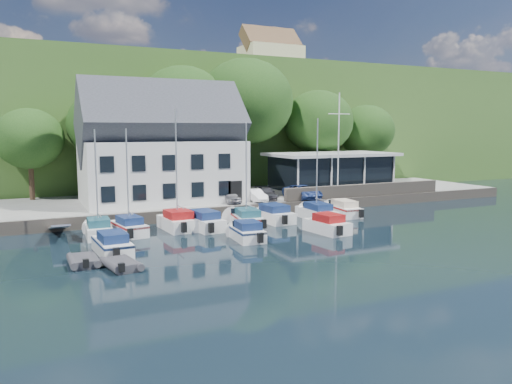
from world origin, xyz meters
TOP-DOWN VIEW (x-y plane):
  - ground at (0.00, 0.00)m, footprint 180.00×180.00m
  - quay at (0.00, 17.50)m, footprint 60.00×13.00m
  - quay_face at (0.00, 11.00)m, footprint 60.00×0.30m
  - hillside at (0.00, 62.00)m, footprint 160.00×75.00m
  - field_patch at (8.00, 70.00)m, footprint 50.00×30.00m
  - farmhouse at (22.00, 52.00)m, footprint 10.40×7.00m
  - harbor_building at (-7.00, 16.50)m, footprint 14.40×8.20m
  - club_pavilion at (11.00, 16.00)m, footprint 13.20×7.20m
  - seawall at (12.00, 11.40)m, footprint 18.00×0.50m
  - gangway at (-16.50, 9.00)m, footprint 1.20×6.00m
  - car_silver at (-1.83, 12.90)m, footprint 1.50×3.32m
  - car_white at (0.61, 12.86)m, footprint 1.24×3.40m
  - car_dgrey at (2.09, 13.60)m, footprint 2.42×4.13m
  - car_blue at (5.50, 12.54)m, footprint 1.88×4.15m
  - flagpole at (9.09, 11.95)m, footprint 2.41×0.20m
  - tree_0 at (-17.87, 22.57)m, footprint 6.23×6.23m
  - tree_1 at (-10.90, 22.69)m, footprint 7.56×7.56m
  - tree_2 at (-3.06, 22.74)m, footprint 9.61×9.61m
  - tree_3 at (3.85, 22.08)m, footprint 10.40×10.40m
  - tree_4 at (12.77, 21.50)m, footprint 8.10×8.10m
  - tree_5 at (19.98, 21.93)m, footprint 6.99×6.99m
  - boat_r1_0 at (-13.97, 7.71)m, footprint 2.13×5.35m
  - boat_r1_1 at (-11.86, 7.61)m, footprint 2.61×5.73m
  - boat_r1_2 at (-8.16, 7.90)m, footprint 2.61×5.78m
  - boat_r1_3 at (-6.31, 7.22)m, footprint 2.64×6.36m
  - boat_r1_4 at (-2.78, 7.15)m, footprint 3.02×6.46m
  - boat_r1_5 at (-0.12, 7.77)m, footprint 2.53×6.23m
  - boat_r1_6 at (3.74, 7.24)m, footprint 2.03×6.49m
  - boat_r1_7 at (6.78, 7.76)m, footprint 2.43×6.40m
  - boat_r2_0 at (-13.88, 2.39)m, footprint 2.23×5.94m
  - boat_r2_2 at (-4.87, 2.43)m, footprint 2.25×5.00m
  - boat_r2_3 at (1.46, 2.14)m, footprint 2.60×5.43m
  - dinghy_0 at (-15.77, 0.50)m, footprint 1.68×2.79m
  - dinghy_1 at (-13.99, -1.19)m, footprint 2.10×3.02m

SIDE VIEW (x-z plane):
  - ground at x=0.00m, z-range 0.00..0.00m
  - gangway at x=-16.50m, z-range -0.70..0.70m
  - dinghy_0 at x=-15.77m, z-range 0.00..0.65m
  - dinghy_1 at x=-13.99m, z-range 0.00..0.65m
  - quay at x=0.00m, z-range 0.00..1.00m
  - quay_face at x=0.00m, z-range 0.00..1.00m
  - boat_r2_2 at x=-4.87m, z-range 0.00..1.34m
  - boat_r2_0 at x=-13.88m, z-range 0.00..1.40m
  - boat_r1_7 at x=6.78m, z-range 0.00..1.42m
  - boat_r2_3 at x=1.46m, z-range 0.00..1.45m
  - boat_r1_5 at x=-0.12m, z-range 0.00..1.48m
  - boat_r1_3 at x=-6.31m, z-range 0.00..1.49m
  - car_silver at x=-1.83m, z-range 1.00..2.11m
  - car_white at x=0.61m, z-range 1.00..2.11m
  - car_dgrey at x=2.09m, z-range 1.00..2.12m
  - seawall at x=12.00m, z-range 1.00..2.20m
  - car_blue at x=5.50m, z-range 1.00..2.38m
  - club_pavilion at x=11.00m, z-range 1.00..5.10m
  - boat_r1_4 at x=-2.78m, z-range 0.00..8.35m
  - boat_r1_0 at x=-13.97m, z-range 0.00..8.43m
  - boat_r1_1 at x=-11.86m, z-range 0.00..8.52m
  - boat_r1_6 at x=3.74m, z-range 0.00..8.70m
  - boat_r1_2 at x=-8.16m, z-range 0.00..9.31m
  - tree_0 at x=-17.87m, z-range 1.00..9.51m
  - harbor_building at x=-7.00m, z-range 1.00..9.70m
  - tree_5 at x=19.98m, z-range 1.00..10.56m
  - flagpole at x=9.09m, z-range 1.00..11.03m
  - tree_1 at x=-10.90m, z-range 1.00..11.33m
  - tree_4 at x=12.77m, z-range 1.00..12.07m
  - tree_2 at x=-3.06m, z-range 1.00..14.13m
  - hillside at x=0.00m, z-range 0.00..16.00m
  - tree_3 at x=3.85m, z-range 1.00..15.22m
  - field_patch at x=8.00m, z-range 16.00..16.30m
  - farmhouse at x=22.00m, z-range 16.00..24.20m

